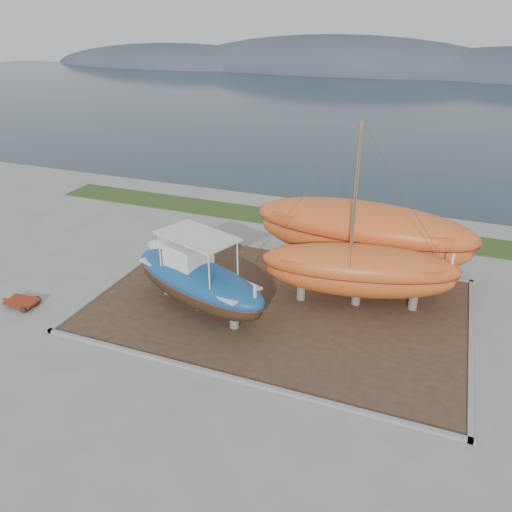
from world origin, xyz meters
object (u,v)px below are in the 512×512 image
at_px(blue_caique, 198,273).
at_px(red_trailer, 23,303).
at_px(orange_sailboat, 364,220).
at_px(white_dinghy, 174,256).
at_px(orange_bare_hull, 360,239).

distance_m(blue_caique, red_trailer, 9.21).
relative_size(blue_caique, orange_sailboat, 0.87).
relative_size(white_dinghy, orange_bare_hull, 0.34).
relative_size(blue_caique, white_dinghy, 1.99).
bearing_deg(orange_sailboat, red_trailer, -169.72).
distance_m(blue_caique, orange_sailboat, 8.30).
xyz_separation_m(white_dinghy, orange_bare_hull, (10.12, 3.16, 1.38)).
bearing_deg(orange_bare_hull, orange_sailboat, -78.13).
xyz_separation_m(white_dinghy, red_trailer, (-4.96, -6.70, -0.53)).
bearing_deg(orange_sailboat, white_dinghy, 166.19).
bearing_deg(orange_sailboat, orange_bare_hull, 87.99).
bearing_deg(orange_bare_hull, white_dinghy, -160.35).
bearing_deg(orange_bare_hull, blue_caique, -131.09).
xyz_separation_m(blue_caique, orange_bare_hull, (6.56, 6.93, -0.01)).
xyz_separation_m(blue_caique, red_trailer, (-8.52, -2.93, -1.91)).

